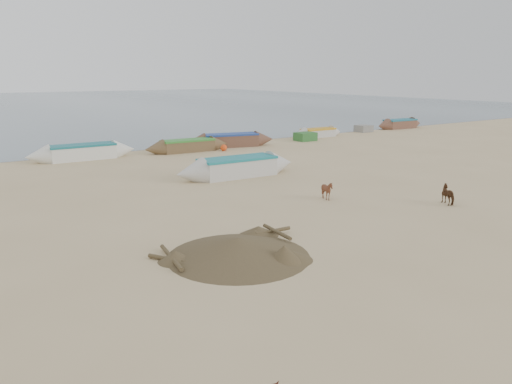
% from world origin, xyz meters
% --- Properties ---
extents(ground, '(140.00, 140.00, 0.00)m').
position_xyz_m(ground, '(0.00, 0.00, 0.00)').
color(ground, tan).
rests_on(ground, ground).
extents(calf_front, '(0.96, 0.93, 0.80)m').
position_xyz_m(calf_front, '(4.02, 4.71, 0.40)').
color(calf_front, '#572D1B').
rests_on(calf_front, ground).
extents(calf_right, '(0.70, 0.81, 0.78)m').
position_xyz_m(calf_right, '(7.64, 1.47, 0.39)').
color(calf_right, '#4C2D18').
rests_on(calf_right, ground).
extents(near_canoe, '(6.73, 1.67, 0.98)m').
position_xyz_m(near_canoe, '(3.48, 10.85, 0.49)').
color(near_canoe, beige).
rests_on(near_canoe, ground).
extents(debris_pile, '(5.45, 5.45, 0.56)m').
position_xyz_m(debris_pile, '(-2.51, 1.17, 0.28)').
color(debris_pile, brown).
rests_on(debris_pile, ground).
extents(waterline_canoes, '(61.86, 3.63, 0.94)m').
position_xyz_m(waterline_canoes, '(0.75, 20.59, 0.43)').
color(waterline_canoes, brown).
rests_on(waterline_canoes, ground).
extents(beach_clutter, '(44.96, 5.30, 0.64)m').
position_xyz_m(beach_clutter, '(4.68, 20.16, 0.30)').
color(beach_clutter, '#306C36').
rests_on(beach_clutter, ground).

